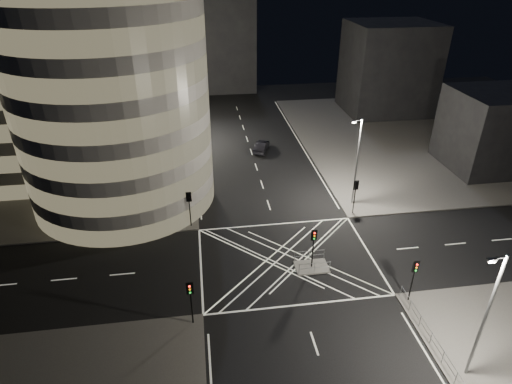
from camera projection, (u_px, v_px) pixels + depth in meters
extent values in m
plane|color=black|center=(287.00, 259.00, 40.07)|extent=(120.00, 120.00, 0.00)
cube|color=#514F4C|center=(44.00, 158.00, 59.75)|extent=(42.00, 42.00, 0.15)
cube|color=#514F4C|center=(433.00, 136.00, 66.95)|extent=(42.00, 42.00, 0.15)
cube|color=slate|center=(311.00, 267.00, 38.99)|extent=(3.00, 2.00, 0.15)
cylinder|color=gray|center=(111.00, 91.00, 43.99)|extent=(20.00, 20.00, 25.00)
cube|color=gray|center=(38.00, 71.00, 51.38)|extent=(20.00, 18.00, 25.00)
cube|color=gray|center=(100.00, 53.00, 68.15)|extent=(24.00, 16.00, 22.00)
cube|color=black|center=(388.00, 68.00, 74.10)|extent=(14.00, 12.00, 15.00)
cube|color=black|center=(491.00, 130.00, 55.09)|extent=(10.00, 10.00, 10.00)
cube|color=black|center=(209.00, 45.00, 85.25)|extent=(18.00, 8.00, 18.00)
cylinder|color=black|center=(174.00, 204.00, 45.77)|extent=(0.32, 0.32, 2.84)
ellipsoid|color=black|center=(172.00, 182.00, 44.43)|extent=(4.81, 4.81, 5.53)
cylinder|color=black|center=(175.00, 175.00, 50.70)|extent=(0.32, 0.32, 3.87)
ellipsoid|color=black|center=(172.00, 149.00, 49.08)|extent=(5.02, 5.02, 5.77)
cylinder|color=black|center=(176.00, 157.00, 56.05)|extent=(0.32, 0.32, 3.17)
ellipsoid|color=black|center=(174.00, 136.00, 54.64)|extent=(4.75, 4.75, 5.46)
cylinder|color=black|center=(177.00, 138.00, 61.12)|extent=(0.32, 0.32, 3.65)
ellipsoid|color=black|center=(175.00, 117.00, 59.60)|extent=(4.63, 4.63, 5.32)
cylinder|color=black|center=(177.00, 124.00, 66.35)|extent=(0.32, 0.32, 3.43)
ellipsoid|color=black|center=(176.00, 106.00, 64.93)|extent=(4.31, 4.31, 4.95)
cylinder|color=black|center=(190.00, 213.00, 44.04)|extent=(0.12, 0.12, 3.00)
cube|color=black|center=(189.00, 197.00, 43.09)|extent=(0.28, 0.22, 0.90)
cube|color=black|center=(189.00, 197.00, 43.09)|extent=(0.55, 0.04, 1.10)
cylinder|color=black|center=(192.00, 308.00, 32.30)|extent=(0.12, 0.12, 3.00)
cube|color=black|center=(190.00, 288.00, 31.35)|extent=(0.28, 0.22, 0.90)
cube|color=black|center=(190.00, 288.00, 31.35)|extent=(0.55, 0.04, 1.10)
cylinder|color=black|center=(354.00, 201.00, 46.23)|extent=(0.12, 0.12, 3.00)
cube|color=black|center=(356.00, 185.00, 45.27)|extent=(0.28, 0.22, 0.90)
cube|color=black|center=(356.00, 185.00, 45.27)|extent=(0.55, 0.04, 1.10)
cylinder|color=black|center=(411.00, 286.00, 34.48)|extent=(0.12, 0.12, 3.00)
cube|color=black|center=(416.00, 267.00, 33.53)|extent=(0.28, 0.22, 0.90)
cube|color=black|center=(416.00, 267.00, 33.53)|extent=(0.55, 0.04, 1.10)
cylinder|color=black|center=(313.00, 253.00, 38.22)|extent=(0.12, 0.12, 3.00)
cube|color=black|center=(314.00, 235.00, 37.26)|extent=(0.28, 0.22, 0.90)
cube|color=black|center=(314.00, 235.00, 37.26)|extent=(0.55, 0.04, 1.10)
cylinder|color=slate|center=(181.00, 162.00, 46.74)|extent=(0.20, 0.20, 10.00)
cylinder|color=slate|center=(181.00, 119.00, 44.42)|extent=(0.90, 0.10, 0.10)
cube|color=slate|center=(186.00, 120.00, 44.52)|extent=(0.50, 0.25, 0.18)
cube|color=white|center=(186.00, 121.00, 44.58)|extent=(0.42, 0.20, 0.05)
cylinder|color=slate|center=(182.00, 110.00, 62.28)|extent=(0.20, 0.20, 10.00)
cylinder|color=slate|center=(182.00, 76.00, 59.96)|extent=(0.90, 0.10, 0.10)
cube|color=slate|center=(186.00, 77.00, 60.07)|extent=(0.50, 0.25, 0.18)
cube|color=white|center=(186.00, 77.00, 60.12)|extent=(0.42, 0.20, 0.05)
cylinder|color=slate|center=(357.00, 163.00, 46.50)|extent=(0.20, 0.20, 10.00)
cylinder|color=slate|center=(358.00, 120.00, 44.08)|extent=(0.90, 0.10, 0.10)
cube|color=slate|center=(354.00, 122.00, 44.07)|extent=(0.50, 0.25, 0.18)
cube|color=white|center=(354.00, 123.00, 44.12)|extent=(0.42, 0.20, 0.05)
cylinder|color=slate|center=(485.00, 319.00, 26.64)|extent=(0.20, 0.20, 10.00)
cylinder|color=slate|center=(500.00, 258.00, 24.22)|extent=(0.90, 0.10, 0.10)
cube|color=slate|center=(492.00, 260.00, 24.21)|extent=(0.50, 0.25, 0.18)
cube|color=white|center=(491.00, 262.00, 24.26)|extent=(0.42, 0.20, 0.05)
cube|color=slate|center=(437.00, 347.00, 30.27)|extent=(0.06, 11.70, 1.10)
cube|color=slate|center=(315.00, 268.00, 37.90)|extent=(2.80, 0.06, 1.10)
cube|color=slate|center=(309.00, 255.00, 39.46)|extent=(2.80, 0.06, 1.10)
imported|color=black|center=(261.00, 146.00, 61.59)|extent=(3.01, 4.69, 1.46)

